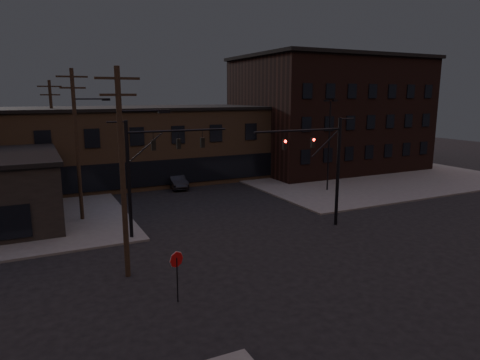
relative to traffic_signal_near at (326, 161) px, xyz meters
name	(u,v)px	position (x,y,z in m)	size (l,w,h in m)	color
ground	(296,259)	(-5.36, -4.50, -4.93)	(140.00, 140.00, 0.00)	black
sidewalk_ne	(345,171)	(16.64, 17.50, -4.86)	(30.00, 30.00, 0.15)	#474744
building_row	(162,144)	(-5.36, 23.50, -0.93)	(40.00, 12.00, 8.00)	brown
building_right	(328,115)	(16.64, 21.50, 2.07)	(22.00, 16.00, 14.00)	black
traffic_signal_near	(326,161)	(0.00, 0.00, 0.00)	(7.12, 0.24, 8.00)	black
traffic_signal_far	(147,165)	(-12.07, 3.50, 0.08)	(7.12, 0.24, 8.00)	black
stop_sign	(177,265)	(-13.36, -6.49, -3.09)	(0.72, 0.33, 2.48)	black
utility_pole_near	(124,169)	(-14.79, -2.50, 0.94)	(3.70, 0.28, 11.00)	black
utility_pole_mid	(78,142)	(-15.79, 9.50, 1.19)	(3.70, 0.28, 11.50)	black
utility_pole_far	(54,134)	(-16.86, 21.50, 0.85)	(2.20, 0.28, 11.00)	black
lot_light_a	(329,137)	(7.64, 9.50, 0.58)	(1.50, 0.28, 9.14)	black
lot_light_b	(344,131)	(13.64, 14.50, 0.58)	(1.50, 0.28, 9.14)	black
parked_car_lot_a	(323,168)	(12.35, 16.49, -3.95)	(1.95, 4.85, 1.65)	black
parked_car_lot_b	(304,168)	(10.59, 17.88, -4.04)	(2.07, 5.09, 1.48)	silver
car_crossing	(176,181)	(-5.60, 17.70, -4.19)	(1.57, 4.50, 1.48)	black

